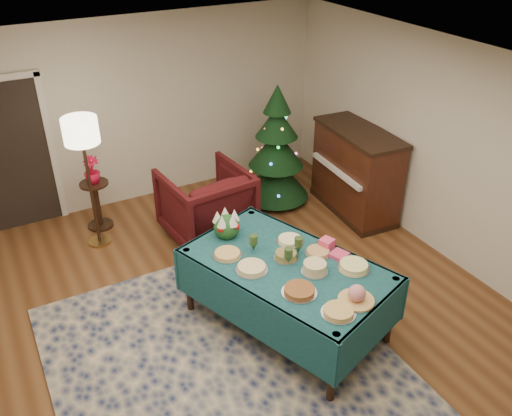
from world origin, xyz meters
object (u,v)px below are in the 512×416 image
gift_box (327,244)px  floor_lamp (82,139)px  armchair (206,201)px  side_table (98,205)px  christmas_tree (276,151)px  buffet_table (287,276)px  potted_plant (92,176)px  piano (356,172)px

gift_box → floor_lamp: size_ratio=0.07×
gift_box → floor_lamp: bearing=126.3°
armchair → side_table: (-1.23, 0.92, -0.20)m
christmas_tree → floor_lamp: bearing=177.4°
buffet_table → potted_plant: (-1.23, 2.97, 0.14)m
side_table → floor_lamp: bearing=-106.5°
floor_lamp → potted_plant: bearing=73.5°
armchair → buffet_table: bearing=84.9°
floor_lamp → side_table: 1.24m
armchair → floor_lamp: bearing=-26.1°
armchair → potted_plant: bearing=-41.9°
potted_plant → christmas_tree: size_ratio=0.21×
buffet_table → potted_plant: bearing=112.5°
buffet_table → armchair: 2.05m
floor_lamp → potted_plant: floor_lamp is taller
armchair → potted_plant: 1.56m
side_table → piano: piano is taller
side_table → potted_plant: (0.00, 0.00, 0.46)m
buffet_table → piano: 2.71m
side_table → piano: size_ratio=0.46×
potted_plant → piano: size_ratio=0.25×
potted_plant → christmas_tree: bearing=-11.7°
floor_lamp → piano: 3.74m
armchair → piano: (2.16, -0.41, 0.08)m
buffet_table → floor_lamp: 3.02m
side_table → piano: bearing=-21.4°
buffet_table → floor_lamp: (-1.35, 2.57, 0.85)m
piano → side_table: bearing=158.6°
armchair → piano: bearing=164.1°
gift_box → floor_lamp: (-1.86, 2.53, 0.63)m
christmas_tree → gift_box: bearing=-108.5°
armchair → christmas_tree: 1.40m
gift_box → christmas_tree: size_ratio=0.07×
floor_lamp → armchair: bearing=-21.0°
buffet_table → floor_lamp: bearing=117.8°
floor_lamp → side_table: size_ratio=2.57×
floor_lamp → potted_plant: 0.82m
side_table → potted_plant: potted_plant is taller
side_table → christmas_tree: christmas_tree is taller
potted_plant → piano: piano is taller
floor_lamp → christmas_tree: size_ratio=0.98×
gift_box → armchair: bearing=104.2°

